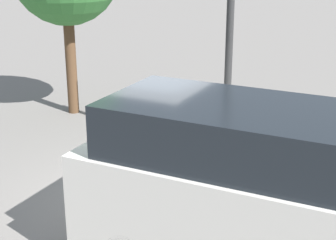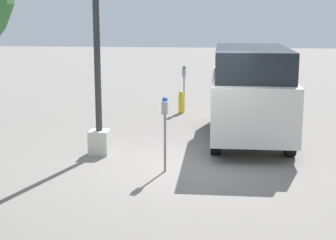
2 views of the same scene
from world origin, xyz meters
name	(u,v)px [view 1 (image 1 of 2)]	position (x,y,z in m)	size (l,w,h in m)	color
ground_plane	(143,196)	(0.00, 0.00, 0.00)	(80.00, 80.00, 0.00)	slate
parking_meter_near	(134,124)	(-0.46, 0.48, 1.13)	(0.20, 0.11, 1.54)	gray
lamp_post	(228,82)	(0.71, 2.14, 1.67)	(0.44, 0.44, 5.62)	beige
parked_van	(261,190)	(2.49, -1.32, 1.26)	(4.84, 1.96, 2.35)	beige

